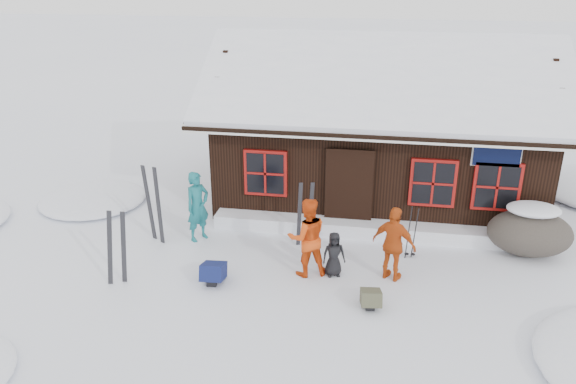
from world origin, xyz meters
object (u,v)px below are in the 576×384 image
at_px(skier_orange_left, 307,237).
at_px(skier_orange_right, 394,244).
at_px(backpack_olive, 371,301).
at_px(backpack_blue, 214,275).
at_px(boulder, 530,231).
at_px(ski_pair_left, 117,249).
at_px(ski_poles, 412,233).
at_px(skier_crouched, 334,254).
at_px(skier_teal, 198,206).

relative_size(skier_orange_left, skier_orange_right, 1.06).
bearing_deg(skier_orange_left, backpack_olive, 122.38).
bearing_deg(backpack_blue, boulder, 15.85).
bearing_deg(ski_pair_left, backpack_olive, -13.63).
relative_size(ski_poles, backpack_blue, 2.09).
relative_size(skier_crouched, backpack_blue, 1.61).
distance_m(skier_teal, backpack_olive, 4.65).
bearing_deg(skier_orange_left, skier_teal, -43.80).
height_order(ski_pair_left, backpack_olive, ski_pair_left).
relative_size(skier_teal, skier_orange_left, 0.98).
relative_size(skier_orange_right, backpack_olive, 3.16).
relative_size(ski_pair_left, backpack_olive, 3.27).
bearing_deg(backpack_blue, ski_poles, 19.46).
distance_m(skier_crouched, ski_pair_left, 4.35).
relative_size(ski_pair_left, ski_poles, 1.31).
distance_m(skier_orange_left, ski_poles, 2.40).
relative_size(boulder, backpack_olive, 3.63).
distance_m(ski_poles, backpack_blue, 4.32).
xyz_separation_m(skier_orange_right, boulder, (2.97, 1.62, -0.25)).
relative_size(skier_orange_left, backpack_blue, 2.82).
bearing_deg(backpack_olive, ski_poles, 62.95).
height_order(boulder, backpack_olive, boulder).
relative_size(ski_pair_left, backpack_blue, 2.74).
bearing_deg(skier_teal, skier_orange_right, -68.66).
bearing_deg(skier_orange_left, ski_pair_left, -5.43).
height_order(skier_teal, ski_poles, skier_teal).
distance_m(skier_crouched, ski_poles, 1.89).
distance_m(skier_orange_left, boulder, 5.02).
bearing_deg(boulder, backpack_blue, -160.13).
xyz_separation_m(skier_orange_left, backpack_blue, (-1.81, -0.65, -0.68)).
distance_m(boulder, ski_pair_left, 8.80).
relative_size(skier_orange_right, ski_poles, 1.27).
bearing_deg(backpack_olive, boulder, 32.63).
bearing_deg(skier_orange_right, ski_poles, -87.26).
distance_m(ski_pair_left, ski_poles, 6.15).
bearing_deg(skier_orange_right, skier_crouched, 26.82).
bearing_deg(backpack_blue, backpack_olive, -10.72).
height_order(skier_crouched, ski_poles, ski_poles).
bearing_deg(skier_crouched, skier_teal, 144.05).
bearing_deg(backpack_olive, skier_orange_left, 136.51).
relative_size(skier_orange_right, ski_pair_left, 0.97).
height_order(skier_orange_right, ski_pair_left, ski_pair_left).
distance_m(skier_crouched, backpack_olive, 1.37).
bearing_deg(ski_pair_left, skier_orange_left, 1.83).
height_order(boulder, ski_poles, ski_poles).
xyz_separation_m(boulder, backpack_blue, (-6.52, -2.36, -0.38)).
bearing_deg(skier_teal, backpack_olive, -83.36).
distance_m(skier_orange_left, skier_crouched, 0.66).
bearing_deg(ski_poles, backpack_blue, -156.52).
bearing_deg(ski_poles, ski_pair_left, -160.44).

